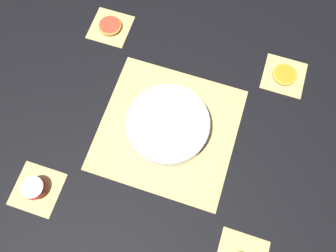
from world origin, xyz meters
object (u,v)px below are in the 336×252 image
orange_slice_whole (285,75)px  grapefruit_slice (110,26)px  fruit_salad_bowl (168,125)px  apple_half (34,188)px

orange_slice_whole → grapefruit_slice: (-0.62, 0.00, 0.00)m
fruit_salad_bowl → apple_half: fruit_salad_bowl is taller
orange_slice_whole → grapefruit_slice: size_ratio=0.98×
fruit_salad_bowl → grapefruit_slice: bearing=136.2°
apple_half → orange_slice_whole: (0.62, 0.60, -0.02)m
fruit_salad_bowl → apple_half: bearing=-136.1°
apple_half → grapefruit_slice: bearing=90.0°
fruit_salad_bowl → apple_half: size_ratio=3.66×
fruit_salad_bowl → orange_slice_whole: (0.31, 0.30, -0.03)m
apple_half → grapefruit_slice: size_ratio=0.84×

